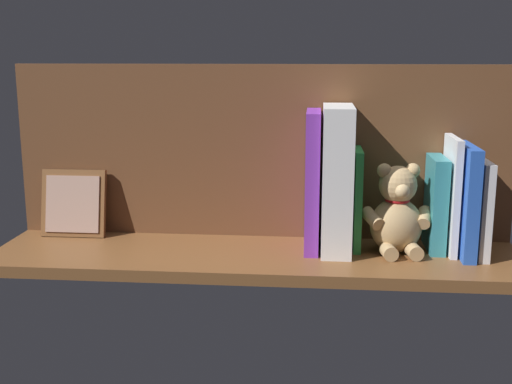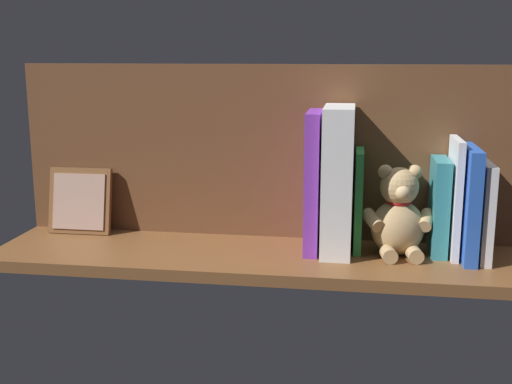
{
  "view_description": "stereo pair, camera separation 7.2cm",
  "coord_description": "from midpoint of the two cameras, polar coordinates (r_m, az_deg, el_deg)",
  "views": [
    {
      "loc": [
        -11.11,
        119.62,
        37.65
      ],
      "look_at": [
        0.0,
        0.0,
        11.61
      ],
      "focal_mm": 45.77,
      "sensor_mm": 36.0,
      "label": 1
    },
    {
      "loc": [
        -18.29,
        118.73,
        37.65
      ],
      "look_at": [
        0.0,
        0.0,
        11.61
      ],
      "focal_mm": 45.77,
      "sensor_mm": 36.0,
      "label": 2
    }
  ],
  "objects": [
    {
      "name": "book_5",
      "position": [
        1.25,
        3.31,
        0.98
      ],
      "size": [
        2.66,
        13.51,
        26.69
      ],
      "primitive_type": "cube",
      "color": "purple",
      "rests_on": "ground_plane"
    },
    {
      "name": "picture_frame_leaning",
      "position": [
        1.41,
        -17.09,
        -0.97
      ],
      "size": [
        13.36,
        4.28,
        13.85
      ],
      "color": "brown",
      "rests_on": "ground_plane"
    },
    {
      "name": "teddy_bear",
      "position": [
        1.25,
        10.61,
        -1.89
      ],
      "size": [
        13.79,
        11.93,
        17.17
      ],
      "rotation": [
        0.0,
        0.0,
        0.14
      ],
      "color": "tan",
      "rests_on": "ground_plane"
    },
    {
      "name": "book_0",
      "position": [
        1.28,
        17.35,
        -1.24
      ],
      "size": [
        2.01,
        14.26,
        18.05
      ],
      "primitive_type": "cube",
      "color": "silver",
      "rests_on": "ground_plane"
    },
    {
      "name": "ground_plane",
      "position": [
        1.26,
        -1.65,
        -5.66
      ],
      "size": [
        100.65,
        26.8,
        2.2
      ],
      "primitive_type": "cube",
      "color": "brown"
    },
    {
      "name": "book_1",
      "position": [
        1.27,
        16.24,
        -0.68
      ],
      "size": [
        2.39,
        15.07,
        20.68
      ],
      "primitive_type": "cube",
      "color": "blue",
      "rests_on": "ground_plane"
    },
    {
      "name": "book_2",
      "position": [
        1.28,
        15.12,
        -0.24
      ],
      "size": [
        1.3,
        12.31,
        22.01
      ],
      "primitive_type": "cube",
      "color": "silver",
      "rests_on": "ground_plane"
    },
    {
      "name": "dictionary_thick_white",
      "position": [
        1.24,
        5.44,
        1.11
      ],
      "size": [
        5.6,
        14.96,
        27.73
      ],
      "primitive_type": "cube",
      "color": "white",
      "rests_on": "ground_plane"
    },
    {
      "name": "book_4",
      "position": [
        1.27,
        7.21,
        -0.59
      ],
      "size": [
        1.45,
        10.72,
        19.35
      ],
      "primitive_type": "cube",
      "color": "green",
      "rests_on": "ground_plane"
    },
    {
      "name": "book_3",
      "position": [
        1.28,
        13.9,
        -1.01
      ],
      "size": [
        2.85,
        10.93,
        18.06
      ],
      "primitive_type": "cube",
      "color": "teal",
      "rests_on": "ground_plane"
    },
    {
      "name": "shelf_back_panel",
      "position": [
        1.33,
        -1.12,
        3.52
      ],
      "size": [
        100.65,
        1.5,
        35.11
      ],
      "primitive_type": "cube",
      "color": "brown",
      "rests_on": "ground_plane"
    }
  ]
}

